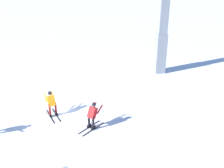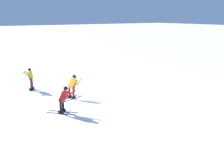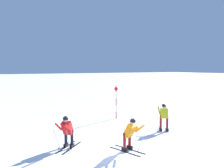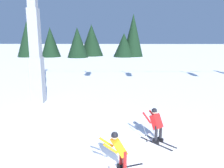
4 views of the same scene
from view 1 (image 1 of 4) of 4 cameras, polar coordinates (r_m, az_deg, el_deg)
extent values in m
plane|color=white|center=(17.24, -10.54, -6.09)|extent=(260.00, 260.00, 0.00)
cube|color=black|center=(17.08, -12.64, -6.59)|extent=(1.66, 0.68, 0.01)
cube|color=black|center=(17.04, -12.67, -6.35)|extent=(0.30, 0.20, 0.16)
cylinder|color=maroon|center=(16.82, -12.80, -5.12)|extent=(0.13, 0.13, 0.68)
cube|color=black|center=(17.16, -11.46, -6.32)|extent=(1.66, 0.68, 0.01)
cube|color=black|center=(17.11, -11.48, -6.07)|extent=(0.30, 0.20, 0.16)
cylinder|color=maroon|center=(16.90, -11.61, -4.85)|extent=(0.13, 0.13, 0.68)
cube|color=orange|center=(16.78, -12.49, -3.43)|extent=(0.65, 0.58, 0.68)
sphere|color=beige|center=(16.72, -12.77, -1.98)|extent=(0.23, 0.23, 0.23)
sphere|color=black|center=(16.71, -12.78, -1.87)|extent=(0.25, 0.25, 0.25)
cylinder|color=orange|center=(17.01, -13.62, -2.72)|extent=(0.51, 0.25, 0.45)
cylinder|color=gray|center=(17.33, -13.60, -4.49)|extent=(0.41, 0.29, 1.18)
cylinder|color=black|center=(17.37, -13.46, -5.93)|extent=(0.07, 0.07, 0.01)
cylinder|color=orange|center=(17.10, -12.14, -2.40)|extent=(0.51, 0.25, 0.45)
cylinder|color=gray|center=(17.44, -11.86, -4.10)|extent=(0.49, 0.07, 1.18)
cylinder|color=black|center=(17.50, -11.43, -5.47)|extent=(0.07, 0.07, 0.01)
cube|color=gray|center=(22.64, 10.00, 6.26)|extent=(0.81, 0.81, 3.24)
cube|color=gray|center=(21.82, 10.65, 14.33)|extent=(0.68, 0.68, 3.24)
cube|color=black|center=(15.78, -4.76, -8.91)|extent=(1.25, 1.32, 0.01)
cube|color=black|center=(15.73, -4.77, -8.65)|extent=(0.27, 0.28, 0.16)
cylinder|color=black|center=(15.50, -4.83, -7.36)|extent=(0.13, 0.13, 0.68)
cube|color=black|center=(15.59, -3.88, -9.35)|extent=(1.25, 1.32, 0.01)
cube|color=black|center=(15.54, -3.89, -9.09)|extent=(0.27, 0.28, 0.16)
cylinder|color=black|center=(15.31, -3.94, -7.78)|extent=(0.13, 0.13, 0.68)
cube|color=red|center=(15.24, -4.10, -5.92)|extent=(0.65, 0.66, 0.68)
sphere|color=beige|center=(15.12, -3.80, -4.36)|extent=(0.23, 0.23, 0.23)
sphere|color=black|center=(15.10, -3.80, -4.24)|extent=(0.25, 0.25, 0.25)
cylinder|color=red|center=(15.54, -3.83, -4.73)|extent=(0.41, 0.43, 0.45)
cylinder|color=gray|center=(15.92, -3.77, -6.57)|extent=(0.41, 0.27, 1.18)
cylinder|color=black|center=(16.06, -4.28, -8.02)|extent=(0.07, 0.07, 0.01)
cylinder|color=red|center=(15.27, -2.56, -5.28)|extent=(0.41, 0.43, 0.45)
cylinder|color=gray|center=(15.60, -2.27, -7.25)|extent=(0.25, 0.43, 1.18)
cylinder|color=black|center=(15.70, -2.54, -8.85)|extent=(0.07, 0.07, 0.01)
camera|label=2|loc=(16.17, 52.71, 2.48)|focal=43.29mm
camera|label=3|loc=(23.53, 1.19, 12.71)|focal=35.09mm
camera|label=4|loc=(17.66, -37.12, 6.42)|focal=35.86mm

